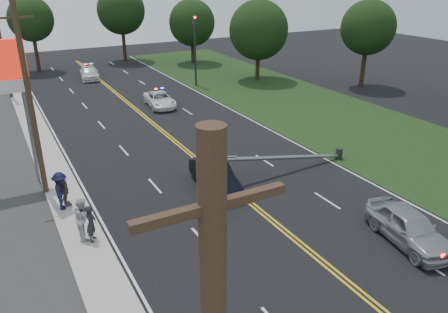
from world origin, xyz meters
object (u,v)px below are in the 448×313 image
waiting_sedan (409,227)px  bystander_d (65,190)px  utility_pole_mid (30,103)px  crashed_sedan (215,176)px  bystander_a (91,223)px  bystander_b (83,218)px  bystander_c (61,191)px  emergency_a (160,100)px  fallen_streetlight (290,157)px  traffic_signal (195,45)px  emergency_b (89,73)px  utility_pole_far (1,44)px

waiting_sedan → bystander_d: size_ratio=2.56×
utility_pole_mid → crashed_sedan: bearing=-24.9°
bystander_a → bystander_b: bystander_b is taller
utility_pole_mid → crashed_sedan: size_ratio=2.21×
crashed_sedan → bystander_c: bearing=175.2°
crashed_sedan → bystander_c: 8.00m
utility_pole_mid → emergency_a: bearing=47.8°
crashed_sedan → waiting_sedan: waiting_sedan is taller
bystander_a → bystander_b: bearing=52.8°
fallen_streetlight → waiting_sedan: 8.62m
bystander_a → bystander_d: size_ratio=0.97×
traffic_signal → bystander_b: 28.92m
fallen_streetlight → bystander_b: bearing=-173.2°
bystander_a → bystander_d: bearing=31.4°
traffic_signal → emergency_a: (-6.11, -5.43, -3.58)m
waiting_sedan → emergency_a: 25.28m
traffic_signal → emergency_b: (-9.13, 8.54, -3.53)m
waiting_sedan → bystander_c: bearing=152.2°
utility_pole_far → emergency_a: utility_pole_far is taller
bystander_c → waiting_sedan: bearing=-116.8°
traffic_signal → crashed_sedan: size_ratio=1.56×
emergency_a → bystander_c: size_ratio=2.28×
utility_pole_mid → emergency_a: size_ratio=2.20×
fallen_streetlight → bystander_a: bearing=-171.0°
waiting_sedan → bystander_c: size_ratio=2.31×
utility_pole_mid → waiting_sedan: size_ratio=2.18×
fallen_streetlight → utility_pole_far: 29.54m
fallen_streetlight → bystander_c: 12.99m
emergency_b → bystander_a: (-7.23, -32.47, 0.31)m
utility_pole_mid → crashed_sedan: (8.35, -3.87, -4.34)m
traffic_signal → emergency_a: size_ratio=1.55×
fallen_streetlight → waiting_sedan: (0.09, -8.62, -0.14)m
emergency_a → bystander_d: bearing=-120.7°
emergency_a → emergency_b: 14.29m
utility_pole_mid → emergency_b: size_ratio=2.15×
emergency_a → bystander_b: bearing=-114.8°
fallen_streetlight → bystander_c: bearing=172.8°
crashed_sedan → bystander_d: 7.84m
emergency_b → bystander_d: bearing=-97.0°
utility_pole_mid → bystander_a: (1.15, -5.94, -4.10)m
utility_pole_far → emergency_b: size_ratio=2.15×
utility_pole_mid → bystander_d: size_ratio=5.58×
emergency_a → utility_pole_far: bearing=145.7°
utility_pole_mid → emergency_b: 28.17m
bystander_a → waiting_sedan: bearing=-93.6°
traffic_signal → fallen_streetlight: size_ratio=0.75×
emergency_a → bystander_a: size_ratio=2.61×
traffic_signal → bystander_b: size_ratio=3.61×
bystander_a → bystander_d: 3.85m
waiting_sedan → bystander_d: bystander_d is taller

